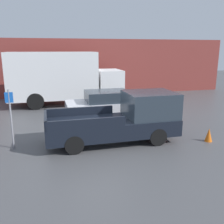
{
  "coord_description": "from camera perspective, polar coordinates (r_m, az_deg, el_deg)",
  "views": [
    {
      "loc": [
        -1.9,
        -9.61,
        3.81
      ],
      "look_at": [
        0.91,
        1.04,
        1.02
      ],
      "focal_mm": 40.0,
      "sensor_mm": 36.0,
      "label": 1
    }
  ],
  "objects": [
    {
      "name": "delivery_truck",
      "position": [
        17.76,
        -11.51,
        7.87
      ],
      "size": [
        7.76,
        2.59,
        3.63
      ],
      "color": "white",
      "rests_on": "ground"
    },
    {
      "name": "parking_sign",
      "position": [
        10.31,
        -22.13,
        -0.83
      ],
      "size": [
        0.3,
        0.07,
        2.34
      ],
      "color": "gray",
      "rests_on": "ground"
    },
    {
      "name": "ground_plane",
      "position": [
        10.51,
        -3.39,
        -7.08
      ],
      "size": [
        60.0,
        60.0,
        0.0
      ],
      "primitive_type": "plane",
      "color": "#4C4C4F"
    },
    {
      "name": "newspaper_box",
      "position": [
        21.23,
        -2.03,
        5.39
      ],
      "size": [
        0.45,
        0.4,
        1.14
      ],
      "color": "red",
      "rests_on": "ground"
    },
    {
      "name": "building_wall",
      "position": [
        20.93,
        -9.67,
        9.89
      ],
      "size": [
        28.0,
        0.15,
        4.63
      ],
      "color": "brown",
      "rests_on": "ground"
    },
    {
      "name": "traffic_cone",
      "position": [
        11.35,
        21.24,
        -4.89
      ],
      "size": [
        0.31,
        0.31,
        0.58
      ],
      "color": "orange",
      "rests_on": "ground"
    },
    {
      "name": "car",
      "position": [
        14.04,
        -1.42,
        1.8
      ],
      "size": [
        4.35,
        2.01,
        1.55
      ],
      "color": "silver",
      "rests_on": "ground"
    },
    {
      "name": "pickup_truck",
      "position": [
        10.53,
        2.81,
        -1.6
      ],
      "size": [
        5.43,
        2.05,
        2.05
      ],
      "color": "black",
      "rests_on": "ground"
    }
  ]
}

